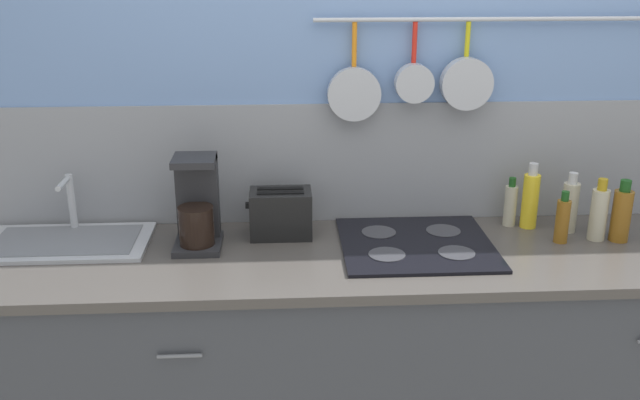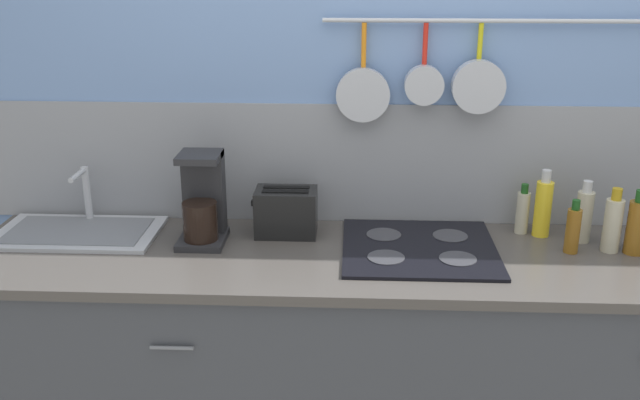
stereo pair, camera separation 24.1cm
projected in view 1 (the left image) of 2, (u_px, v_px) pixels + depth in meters
The scene contains 13 objects.
wall_back at pixel (396, 128), 2.72m from camera, with size 7.20×0.14×2.60m.
cabinet_base at pixel (403, 370), 2.65m from camera, with size 3.07×0.63×0.89m.
countertop at pixel (408, 256), 2.50m from camera, with size 3.11×0.66×0.03m.
sink_basin at pixel (66, 240), 2.56m from camera, with size 0.59×0.35×0.22m.
coffee_maker at pixel (197, 209), 2.51m from camera, with size 0.16×0.20×0.33m.
toaster at pixel (281, 213), 2.61m from camera, with size 0.24×0.14×0.18m.
cooktop at pixel (416, 244), 2.55m from camera, with size 0.54×0.52×0.01m.
bottle_vinegar at pixel (510, 204), 2.71m from camera, with size 0.05×0.05×0.19m.
bottle_dish_soap at pixel (530, 199), 2.69m from camera, with size 0.06×0.06×0.25m.
bottle_olive_oil at pixel (562, 220), 2.55m from camera, with size 0.05×0.05×0.19m.
bottle_sesame_oil at pixel (570, 206), 2.65m from camera, with size 0.06×0.06×0.23m.
bottle_hot_sauce at pixel (599, 213), 2.57m from camera, with size 0.06×0.06×0.23m.
bottle_cooking_wine at pixel (621, 214), 2.56m from camera, with size 0.07×0.07×0.23m.
Camera 1 is at (-0.44, -2.27, 1.92)m, focal length 40.00 mm.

